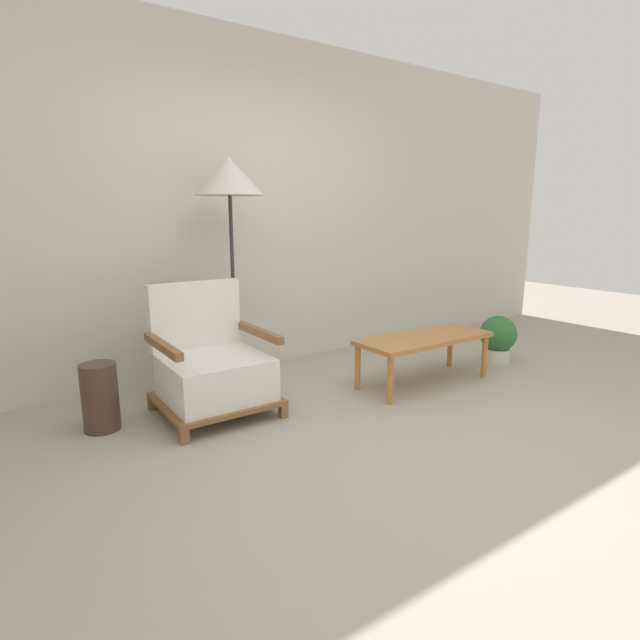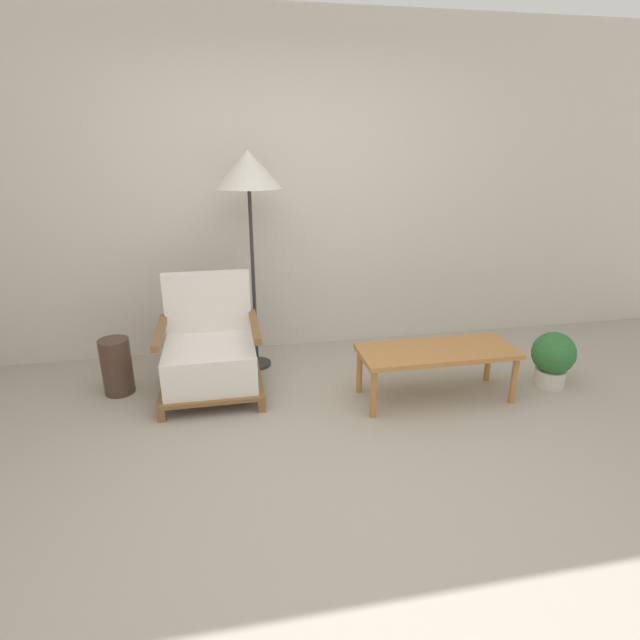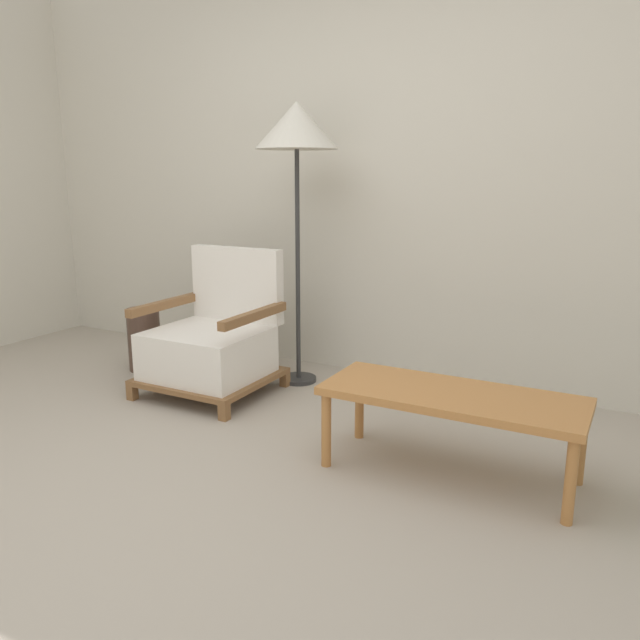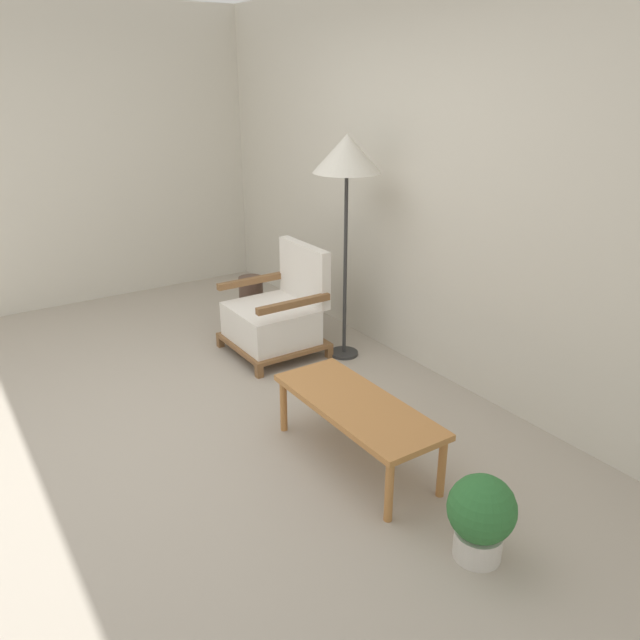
% 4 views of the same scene
% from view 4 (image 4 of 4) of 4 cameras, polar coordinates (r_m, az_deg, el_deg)
% --- Properties ---
extents(ground_plane, '(14.00, 14.00, 0.00)m').
position_cam_4_polar(ground_plane, '(4.07, -15.16, -9.94)').
color(ground_plane, '#A89E8E').
extents(wall_back, '(8.00, 0.06, 2.70)m').
position_cam_4_polar(wall_back, '(4.60, 8.83, 12.28)').
color(wall_back, beige).
rests_on(wall_back, ground_plane).
extents(wall_left, '(0.06, 8.00, 2.70)m').
position_cam_4_polar(wall_left, '(6.30, -20.48, 13.71)').
color(wall_left, beige).
rests_on(wall_left, ground_plane).
extents(armchair, '(0.71, 0.67, 0.84)m').
position_cam_4_polar(armchair, '(4.91, -3.99, 0.39)').
color(armchair, brown).
rests_on(armchair, ground_plane).
extents(floor_lamp, '(0.49, 0.49, 1.69)m').
position_cam_4_polar(floor_lamp, '(4.53, 2.48, 14.46)').
color(floor_lamp, '#2D2D2D').
rests_on(floor_lamp, ground_plane).
extents(coffee_table, '(1.10, 0.43, 0.38)m').
position_cam_4_polar(coffee_table, '(3.52, 3.36, -8.12)').
color(coffee_table, '#B2753D').
rests_on(coffee_table, ground_plane).
extents(vase, '(0.21, 0.21, 0.42)m').
position_cam_4_polar(vase, '(5.56, -6.29, 1.86)').
color(vase, '#473328').
rests_on(vase, ground_plane).
extents(potted_plant, '(0.31, 0.31, 0.42)m').
position_cam_4_polar(potted_plant, '(3.03, 14.51, -16.88)').
color(potted_plant, beige).
rests_on(potted_plant, ground_plane).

